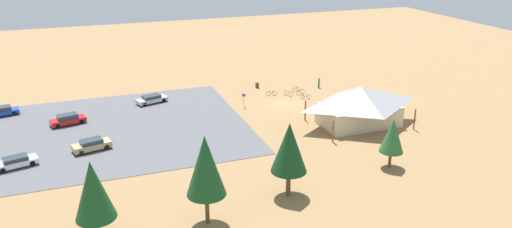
{
  "coord_description": "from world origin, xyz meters",
  "views": [
    {
      "loc": [
        28.76,
        65.92,
        25.11
      ],
      "look_at": [
        6.78,
        5.67,
        1.2
      ],
      "focal_mm": 34.67,
      "sensor_mm": 36.0,
      "label": 1
    }
  ],
  "objects_px": {
    "bike_pavilion": "(360,104)",
    "bicycle_teal_yard_center": "(398,109)",
    "car_white_by_curb": "(16,162)",
    "visitor_by_pavilion": "(319,82)",
    "pine_far_east": "(392,136)",
    "bicycle_red_back_row": "(301,92)",
    "bicycle_green_edge_north": "(306,97)",
    "pine_midwest": "(289,148)",
    "car_red_mid_lot": "(68,119)",
    "bicycle_silver_by_bin": "(288,94)",
    "lot_sign": "(244,98)",
    "car_blue_far_end": "(2,111)",
    "trash_bin": "(257,85)",
    "bicycle_white_near_porch": "(371,102)",
    "bicycle_purple_near_sign": "(272,93)",
    "pine_west": "(93,190)",
    "bicycle_orange_edge_south": "(296,89)",
    "bicycle_black_mid_cluster": "(388,106)",
    "car_tan_second_row": "(92,145)",
    "car_silver_aisle_side": "(152,99)"
  },
  "relations": [
    {
      "from": "bicycle_black_mid_cluster",
      "to": "car_red_mid_lot",
      "type": "xyz_separation_m",
      "value": [
        45.07,
        -9.45,
        0.39
      ]
    },
    {
      "from": "pine_midwest",
      "to": "bicycle_teal_yard_center",
      "type": "height_order",
      "value": "pine_midwest"
    },
    {
      "from": "bicycle_red_back_row",
      "to": "car_blue_far_end",
      "type": "bearing_deg",
      "value": -7.31
    },
    {
      "from": "trash_bin",
      "to": "bicycle_orange_edge_south",
      "type": "distance_m",
      "value": 6.68
    },
    {
      "from": "trash_bin",
      "to": "pine_west",
      "type": "distance_m",
      "value": 45.88
    },
    {
      "from": "pine_far_east",
      "to": "car_red_mid_lot",
      "type": "xyz_separation_m",
      "value": [
        34.0,
        -26.18,
        -3.06
      ]
    },
    {
      "from": "bike_pavilion",
      "to": "pine_far_east",
      "type": "xyz_separation_m",
      "value": [
        3.46,
        12.51,
        0.75
      ]
    },
    {
      "from": "bicycle_purple_near_sign",
      "to": "bicycle_red_back_row",
      "type": "xyz_separation_m",
      "value": [
        -4.64,
        1.09,
        0.01
      ]
    },
    {
      "from": "bicycle_silver_by_bin",
      "to": "bicycle_black_mid_cluster",
      "type": "bearing_deg",
      "value": 137.69
    },
    {
      "from": "bike_pavilion",
      "to": "bicycle_green_edge_north",
      "type": "bearing_deg",
      "value": -80.81
    },
    {
      "from": "bicycle_red_back_row",
      "to": "bicycle_silver_by_bin",
      "type": "bearing_deg",
      "value": 0.3
    },
    {
      "from": "car_silver_aisle_side",
      "to": "pine_far_east",
      "type": "bearing_deg",
      "value": 124.85
    },
    {
      "from": "lot_sign",
      "to": "visitor_by_pavilion",
      "type": "bearing_deg",
      "value": -161.9
    },
    {
      "from": "pine_west",
      "to": "visitor_by_pavilion",
      "type": "height_order",
      "value": "pine_west"
    },
    {
      "from": "car_blue_far_end",
      "to": "bicycle_teal_yard_center",
      "type": "bearing_deg",
      "value": 161.74
    },
    {
      "from": "bicycle_red_back_row",
      "to": "bicycle_green_edge_north",
      "type": "relative_size",
      "value": 1.05
    },
    {
      "from": "trash_bin",
      "to": "car_red_mid_lot",
      "type": "xyz_separation_m",
      "value": [
        30.27,
        7.02,
        0.31
      ]
    },
    {
      "from": "car_white_by_curb",
      "to": "lot_sign",
      "type": "bearing_deg",
      "value": -161.23
    },
    {
      "from": "bicycle_white_near_porch",
      "to": "car_red_mid_lot",
      "type": "relative_size",
      "value": 0.26
    },
    {
      "from": "bicycle_red_back_row",
      "to": "visitor_by_pavilion",
      "type": "height_order",
      "value": "visitor_by_pavilion"
    },
    {
      "from": "pine_far_east",
      "to": "bicycle_red_back_row",
      "type": "distance_m",
      "value": 27.61
    },
    {
      "from": "bicycle_silver_by_bin",
      "to": "pine_far_east",
      "type": "bearing_deg",
      "value": 91.23
    },
    {
      "from": "bicycle_white_near_porch",
      "to": "bicycle_silver_by_bin",
      "type": "height_order",
      "value": "bicycle_silver_by_bin"
    },
    {
      "from": "lot_sign",
      "to": "bicycle_purple_near_sign",
      "type": "relative_size",
      "value": 1.28
    },
    {
      "from": "bicycle_orange_edge_south",
      "to": "car_white_by_curb",
      "type": "relative_size",
      "value": 0.32
    },
    {
      "from": "bicycle_white_near_porch",
      "to": "car_silver_aisle_side",
      "type": "height_order",
      "value": "car_silver_aisle_side"
    },
    {
      "from": "bicycle_silver_by_bin",
      "to": "bicycle_orange_edge_south",
      "type": "bearing_deg",
      "value": -140.24
    },
    {
      "from": "lot_sign",
      "to": "car_red_mid_lot",
      "type": "distance_m",
      "value": 25.06
    },
    {
      "from": "bicycle_silver_by_bin",
      "to": "visitor_by_pavilion",
      "type": "xyz_separation_m",
      "value": [
        -6.68,
        -2.28,
        0.58
      ]
    },
    {
      "from": "car_white_by_curb",
      "to": "visitor_by_pavilion",
      "type": "height_order",
      "value": "visitor_by_pavilion"
    },
    {
      "from": "pine_midwest",
      "to": "bicycle_orange_edge_south",
      "type": "distance_m",
      "value": 34.68
    },
    {
      "from": "trash_bin",
      "to": "bicycle_silver_by_bin",
      "type": "height_order",
      "value": "trash_bin"
    },
    {
      "from": "bike_pavilion",
      "to": "car_blue_far_end",
      "type": "distance_m",
      "value": 50.78
    },
    {
      "from": "bicycle_black_mid_cluster",
      "to": "car_red_mid_lot",
      "type": "relative_size",
      "value": 0.34
    },
    {
      "from": "bike_pavilion",
      "to": "bicycle_teal_yard_center",
      "type": "xyz_separation_m",
      "value": [
        -8.27,
        -2.52,
        -2.68
      ]
    },
    {
      "from": "bike_pavilion",
      "to": "car_silver_aisle_side",
      "type": "height_order",
      "value": "bike_pavilion"
    },
    {
      "from": "pine_west",
      "to": "pine_far_east",
      "type": "xyz_separation_m",
      "value": [
        -31.71,
        -2.93,
        -0.79
      ]
    },
    {
      "from": "trash_bin",
      "to": "visitor_by_pavilion",
      "type": "distance_m",
      "value": 10.47
    },
    {
      "from": "bicycle_purple_near_sign",
      "to": "bicycle_orange_edge_south",
      "type": "xyz_separation_m",
      "value": [
        -4.56,
        -0.68,
        -0.04
      ]
    },
    {
      "from": "pine_west",
      "to": "car_white_by_curb",
      "type": "distance_m",
      "value": 19.34
    },
    {
      "from": "pine_west",
      "to": "pine_far_east",
      "type": "height_order",
      "value": "pine_west"
    },
    {
      "from": "bicycle_red_back_row",
      "to": "bike_pavilion",
      "type": "bearing_deg",
      "value": 97.01
    },
    {
      "from": "bike_pavilion",
      "to": "bicycle_teal_yard_center",
      "type": "distance_m",
      "value": 9.05
    },
    {
      "from": "bicycle_silver_by_bin",
      "to": "bike_pavilion",
      "type": "bearing_deg",
      "value": 105.28
    },
    {
      "from": "pine_far_east",
      "to": "car_blue_far_end",
      "type": "relative_size",
      "value": 1.22
    },
    {
      "from": "pine_midwest",
      "to": "bicycle_white_near_porch",
      "type": "height_order",
      "value": "pine_midwest"
    },
    {
      "from": "bicycle_teal_yard_center",
      "to": "car_tan_second_row",
      "type": "relative_size",
      "value": 0.28
    },
    {
      "from": "bicycle_red_back_row",
      "to": "car_blue_far_end",
      "type": "relative_size",
      "value": 0.35
    },
    {
      "from": "pine_midwest",
      "to": "bicycle_green_edge_north",
      "type": "xyz_separation_m",
      "value": [
        -14.73,
        -26.82,
        -4.86
      ]
    },
    {
      "from": "trash_bin",
      "to": "bicycle_white_near_porch",
      "type": "xyz_separation_m",
      "value": [
        -13.36,
        14.14,
        -0.09
      ]
    }
  ]
}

